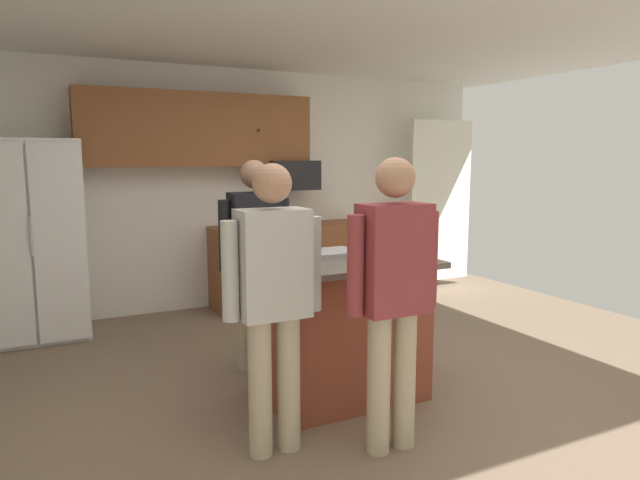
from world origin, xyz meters
name	(u,v)px	position (x,y,z in m)	size (l,w,h in m)	color
floor	(355,392)	(0.00, 0.00, 0.00)	(7.04, 7.04, 0.00)	#7F6B56
ceiling	(359,6)	(0.00, 0.00, 2.60)	(7.04, 7.04, 0.00)	white
back_wall	(231,189)	(0.00, 2.80, 1.30)	(6.40, 0.10, 2.60)	white
french_door_window_panel	(440,201)	(2.60, 2.40, 1.10)	(0.90, 0.06, 2.00)	white
cabinet_run_upper	(198,130)	(-0.40, 2.60, 1.93)	(2.40, 0.38, 0.75)	brown
cabinet_run_lower	(292,264)	(0.60, 2.48, 0.45)	(1.80, 0.63, 0.90)	brown
refrigerator	(32,240)	(-2.00, 2.38, 0.90)	(0.88, 0.76, 1.81)	white
microwave_over_range	(291,175)	(0.60, 2.50, 1.45)	(0.56, 0.40, 0.32)	black
kitchen_island	(339,326)	(-0.12, 0.03, 0.49)	(1.17, 0.90, 0.96)	brown
person_guest_by_door	(273,291)	(-0.81, -0.51, 0.92)	(0.57, 0.22, 1.61)	tan
person_guest_right	(255,251)	(-0.45, 0.77, 0.93)	(0.57, 0.22, 1.62)	tan
person_guest_left	(393,286)	(-0.21, -0.77, 0.94)	(0.57, 0.22, 1.64)	tan
glass_short_whisky	(381,251)	(0.05, -0.22, 1.03)	(0.06, 0.06, 0.15)	black
tumbler_amber	(361,239)	(0.21, 0.31, 1.04)	(0.06, 0.06, 0.15)	black
glass_pilsner	(297,254)	(-0.46, -0.02, 1.03)	(0.06, 0.06, 0.13)	black
serving_tray	(325,254)	(-0.18, 0.13, 0.98)	(0.44, 0.30, 0.04)	#B7B7BC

